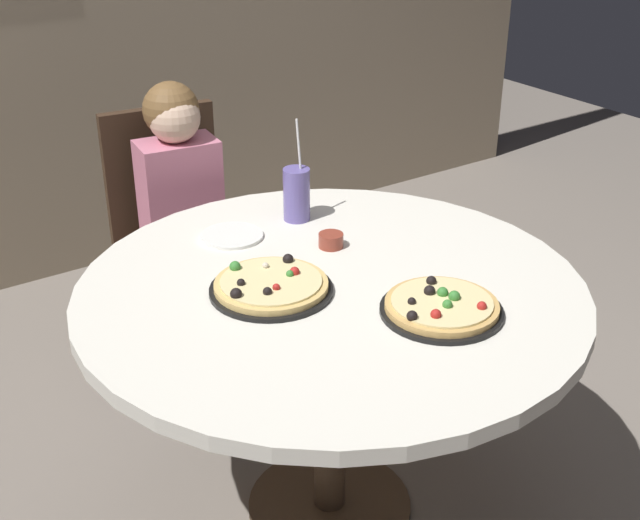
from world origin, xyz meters
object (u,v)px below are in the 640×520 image
at_px(diner_child, 192,261).
at_px(sauce_bowl, 331,240).
at_px(chair_wooden, 173,229).
at_px(soda_cup, 297,194).
at_px(pizza_cheese, 441,307).
at_px(plate_small, 232,236).
at_px(dining_table, 331,314).
at_px(pizza_veggie, 271,286).

height_order(diner_child, sauce_bowl, diner_child).
bearing_deg(chair_wooden, soda_cup, -76.47).
bearing_deg(diner_child, pizza_cheese, -82.29).
bearing_deg(soda_cup, plate_small, -179.41).
bearing_deg(diner_child, soda_cup, -68.27).
bearing_deg(dining_table, diner_child, 90.68).
relative_size(chair_wooden, sauce_bowl, 13.57).
xyz_separation_m(diner_child, pizza_cheese, (0.15, -1.08, 0.28)).
xyz_separation_m(pizza_cheese, soda_cup, (0.02, 0.67, 0.06)).
bearing_deg(soda_cup, pizza_veggie, -131.39).
relative_size(chair_wooden, pizza_veggie, 3.02).
distance_m(dining_table, pizza_cheese, 0.32).
xyz_separation_m(chair_wooden, plate_small, (-0.08, -0.59, 0.22)).
relative_size(dining_table, diner_child, 1.22).
relative_size(pizza_veggie, pizza_cheese, 1.05).
distance_m(chair_wooden, soda_cup, 0.68).
height_order(diner_child, soda_cup, diner_child).
height_order(diner_child, pizza_cheese, diner_child).
bearing_deg(diner_child, plate_small, -98.33).
height_order(chair_wooden, soda_cup, soda_cup).
bearing_deg(soda_cup, pizza_cheese, -91.54).
relative_size(dining_table, plate_small, 7.32).
relative_size(soda_cup, plate_small, 1.71).
bearing_deg(pizza_cheese, plate_small, 107.26).
bearing_deg(dining_table, plate_small, 100.07).
bearing_deg(diner_child, sauce_bowl, -77.58).
bearing_deg(sauce_bowl, chair_wooden, 98.22).
bearing_deg(soda_cup, chair_wooden, 103.53).
bearing_deg(soda_cup, dining_table, -111.21).
distance_m(diner_child, pizza_cheese, 1.12).
bearing_deg(chair_wooden, pizza_cheese, -84.34).
relative_size(sauce_bowl, plate_small, 0.39).
bearing_deg(dining_table, sauce_bowl, 54.92).
xyz_separation_m(diner_child, sauce_bowl, (0.14, -0.63, 0.29)).
distance_m(chair_wooden, pizza_veggie, 0.98).
xyz_separation_m(pizza_veggie, soda_cup, (0.30, 0.34, 0.06)).
bearing_deg(chair_wooden, plate_small, -97.83).
bearing_deg(soda_cup, diner_child, 111.73).
bearing_deg(plate_small, sauce_bowl, -46.95).
relative_size(dining_table, chair_wooden, 1.39).
distance_m(pizza_veggie, pizza_cheese, 0.43).
relative_size(pizza_cheese, soda_cup, 0.97).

